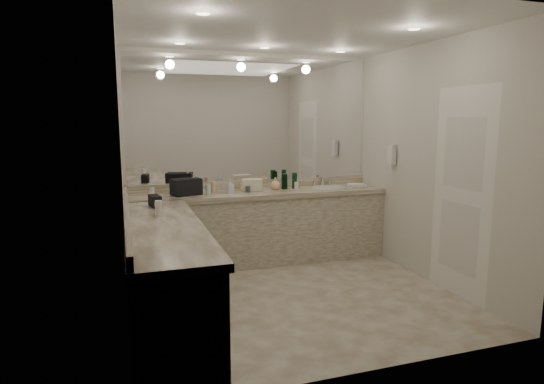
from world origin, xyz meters
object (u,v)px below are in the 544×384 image
object	(u,v)px
black_toiletry_bag	(186,187)
cream_cosmetic_case	(251,185)
hand_towel	(357,185)
soap_bottle_c	(275,183)
sink	(329,188)
soap_bottle_a	(194,184)
soap_bottle_b	(230,186)
wall_phone	(392,155)

from	to	relation	value
black_toiletry_bag	cream_cosmetic_case	size ratio (longest dim) A/B	1.32
hand_towel	soap_bottle_c	distance (m)	1.11
sink	soap_bottle_a	xyz separation A→B (m)	(-1.75, 0.05, 0.12)
cream_cosmetic_case	black_toiletry_bag	bearing A→B (deg)	-169.68
sink	black_toiletry_bag	bearing A→B (deg)	-179.19
soap_bottle_c	soap_bottle_b	bearing A→B (deg)	-172.86
sink	hand_towel	size ratio (longest dim) A/B	1.97
cream_cosmetic_case	soap_bottle_c	world-z (taller)	soap_bottle_c
sink	soap_bottle_b	distance (m)	1.33
cream_cosmetic_case	soap_bottle_a	xyz separation A→B (m)	(-0.72, -0.00, 0.05)
black_toiletry_bag	cream_cosmetic_case	bearing A→B (deg)	5.40
sink	black_toiletry_bag	distance (m)	1.85
wall_phone	cream_cosmetic_case	world-z (taller)	wall_phone
soap_bottle_b	sink	bearing A→B (deg)	1.32
sink	wall_phone	world-z (taller)	wall_phone
black_toiletry_bag	soap_bottle_c	size ratio (longest dim) A/B	2.09
black_toiletry_bag	soap_bottle_b	size ratio (longest dim) A/B	1.90
sink	cream_cosmetic_case	bearing A→B (deg)	177.19
cream_cosmetic_case	soap_bottle_c	xyz separation A→B (m)	(0.31, -0.01, 0.01)
wall_phone	hand_towel	xyz separation A→B (m)	(-0.22, 0.46, -0.43)
black_toiletry_bag	soap_bottle_b	distance (m)	0.52
sink	soap_bottle_b	xyz separation A→B (m)	(-1.33, -0.03, 0.09)
wall_phone	soap_bottle_c	bearing A→B (deg)	157.64
black_toiletry_bag	soap_bottle_b	xyz separation A→B (m)	(0.52, -0.00, -0.01)
soap_bottle_c	cream_cosmetic_case	bearing A→B (deg)	179.05
black_toiletry_bag	cream_cosmetic_case	xyz separation A→B (m)	(0.81, 0.08, -0.02)
wall_phone	black_toiletry_bag	world-z (taller)	wall_phone
hand_towel	soap_bottle_c	world-z (taller)	soap_bottle_c
sink	hand_towel	bearing A→B (deg)	-6.02
hand_towel	soap_bottle_c	size ratio (longest dim) A/B	1.42
sink	cream_cosmetic_case	world-z (taller)	cream_cosmetic_case
wall_phone	soap_bottle_b	world-z (taller)	wall_phone
sink	soap_bottle_a	bearing A→B (deg)	178.36
cream_cosmetic_case	hand_towel	xyz separation A→B (m)	(1.42, -0.09, -0.05)
sink	soap_bottle_c	xyz separation A→B (m)	(-0.72, 0.05, 0.08)
cream_cosmetic_case	soap_bottle_b	bearing A→B (deg)	-159.61
sink	black_toiletry_bag	world-z (taller)	black_toiletry_bag
sink	soap_bottle_b	bearing A→B (deg)	-178.68
sink	cream_cosmetic_case	size ratio (longest dim) A/B	1.77
hand_towel	soap_bottle_b	distance (m)	1.72
sink	soap_bottle_c	size ratio (longest dim) A/B	2.79
wall_phone	cream_cosmetic_case	xyz separation A→B (m)	(-1.64, 0.55, -0.38)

